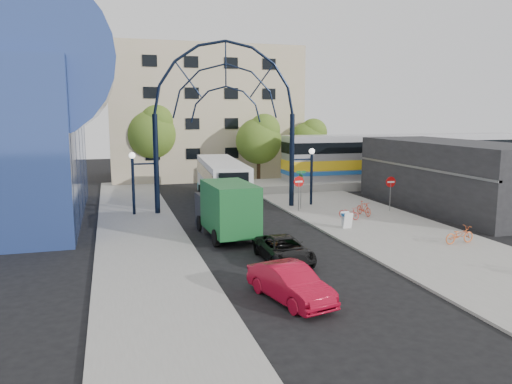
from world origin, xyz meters
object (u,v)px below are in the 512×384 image
object	(u,v)px
stop_sign	(299,185)
bike_far_a	(459,235)
street_name_sign	(301,182)
bike_near_a	(349,213)
bike_near_b	(364,208)
tree_north_c	(309,140)
city_bus	(221,181)
train_car	(406,156)
black_suv	(284,250)
tree_north_a	(260,138)
sandwich_board	(347,218)
tree_north_b	(152,131)
red_sedan	(290,283)
gateway_arch	(226,91)
green_truck	(226,209)
do_not_enter_sign	(391,185)

from	to	relation	value
stop_sign	bike_far_a	distance (m)	12.15
street_name_sign	bike_near_a	size ratio (longest dim) A/B	1.82
bike_near_a	bike_near_b	world-z (taller)	bike_near_b
tree_north_c	city_bus	xyz separation A→B (m)	(-11.87, -10.97, -2.50)
train_car	black_suv	distance (m)	29.38
tree_north_a	city_bus	size ratio (longest dim) A/B	0.56
sandwich_board	bike_near_a	size ratio (longest dim) A/B	0.64
tree_north_b	red_sedan	bearing A→B (deg)	-86.35
city_bus	bike_near_b	distance (m)	11.40
gateway_arch	tree_north_a	bearing A→B (deg)	62.83
train_car	bike_near_a	world-z (taller)	train_car
green_truck	bike_near_b	xyz separation A→B (m)	(10.25, 2.57, -1.00)
train_car	bike_far_a	xyz separation A→B (m)	(-10.23, -21.00, -2.31)
street_name_sign	train_car	world-z (taller)	train_car
green_truck	tree_north_b	bearing A→B (deg)	92.49
street_name_sign	red_sedan	world-z (taller)	street_name_sign
bike_near_a	green_truck	bearing A→B (deg)	161.67
tree_north_b	tree_north_c	bearing A→B (deg)	-7.12
street_name_sign	city_bus	bearing A→B (deg)	138.67
city_bus	black_suv	xyz separation A→B (m)	(-0.51, -16.10, -1.17)
tree_north_c	tree_north_b	bearing A→B (deg)	172.88
tree_north_c	bike_far_a	bearing A→B (deg)	-95.00
stop_sign	train_car	bearing A→B (deg)	33.34
black_suv	stop_sign	bearing A→B (deg)	65.18
stop_sign	city_bus	distance (m)	6.73
train_car	sandwich_board	bearing A→B (deg)	-131.95
stop_sign	red_sedan	distance (m)	17.26
do_not_enter_sign	green_truck	size ratio (longest dim) A/B	0.38
street_name_sign	black_suv	xyz separation A→B (m)	(-5.46, -11.74, -1.53)
street_name_sign	bike_near_a	world-z (taller)	street_name_sign
gateway_arch	bike_near_a	world-z (taller)	gateway_arch
street_name_sign	tree_north_a	world-z (taller)	tree_north_a
tree_north_b	red_sedan	size ratio (longest dim) A/B	1.91
city_bus	stop_sign	bearing A→B (deg)	-42.61
street_name_sign	red_sedan	xyz separation A→B (m)	(-6.92, -16.53, -1.44)
stop_sign	red_sedan	xyz separation A→B (m)	(-6.52, -15.93, -1.30)
bike_near_b	bike_far_a	world-z (taller)	bike_near_b
do_not_enter_sign	black_suv	bearing A→B (deg)	-140.93
tree_north_c	bike_near_a	bearing A→B (deg)	-104.79
bike_far_a	tree_north_b	bearing A→B (deg)	21.16
gateway_arch	stop_sign	size ratio (longest dim) A/B	5.46
tree_north_b	bike_far_a	distance (m)	32.32
street_name_sign	black_suv	world-z (taller)	street_name_sign
red_sedan	bike_near_b	distance (m)	16.56
sandwich_board	green_truck	distance (m)	7.47
gateway_arch	red_sedan	distance (m)	19.66
city_bus	bike_near_a	bearing A→B (deg)	-47.09
sandwich_board	gateway_arch	bearing A→B (deg)	124.91
stop_sign	tree_north_b	xyz separation A→B (m)	(-8.68, 17.93, 3.27)
sandwich_board	bike_near_b	distance (m)	4.26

